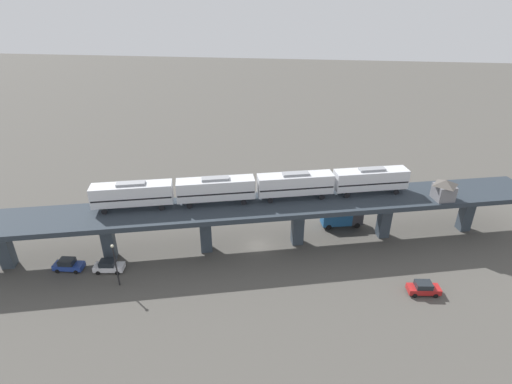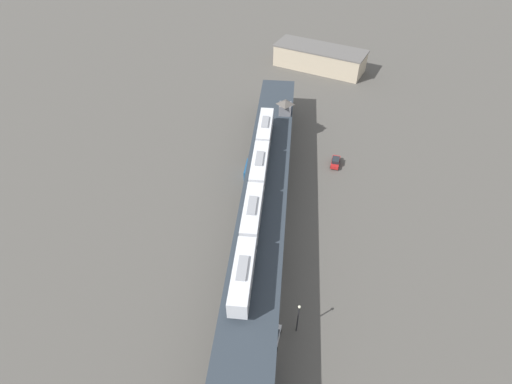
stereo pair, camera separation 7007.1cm
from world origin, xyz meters
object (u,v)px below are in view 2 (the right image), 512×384
Objects in this scene: subway_train at (256,188)px; delivery_truck at (251,169)px; warehouse_building at (320,58)px; signal_hut at (285,107)px; street_car_red at (335,162)px; street_lamp at (298,316)px; street_car_blue at (262,378)px; street_car_white at (273,338)px.

delivery_truck is at bearing 114.94° from subway_train.
signal_hut is at bearing -87.34° from warehouse_building.
street_lamp is at bearing -85.22° from street_car_red.
signal_hut is 0.53× the size of delivery_truck.
subway_train reaches higher than delivery_truck.
street_car_red and street_car_blue have the same top height.
subway_train is 12.34× the size of signal_hut.
street_car_white is 39.39m from delivery_truck.
subway_train is at bearing 117.31° from street_car_white.
subway_train is 72.98m from warehouse_building.
street_car_white is at bearing -134.76° from street_lamp.
subway_train is at bearing -112.17° from street_car_red.
signal_hut reaches higher than street_car_white.
street_lamp reaches higher than street_car_red.
signal_hut is 53.38m from street_car_white.
street_car_blue is at bearing -104.80° from street_lamp.
street_car_white is 1.02× the size of street_car_blue.
signal_hut is at bearing 97.93° from subway_train.
street_car_red is (10.05, 24.67, -9.35)m from subway_train.
street_car_white is 0.16× the size of warehouse_building.
street_car_white is (10.78, -20.88, -9.35)m from subway_train.
subway_train is at bearing -82.07° from signal_hut.
signal_hut is 51.16m from street_lamp.
warehouse_building is (-1.99, 42.74, -6.14)m from signal_hut.
warehouse_building is at bearing 89.43° from delivery_truck.
signal_hut reaches higher than street_lamp.
street_car_white is at bearing -79.73° from warehouse_building.
signal_hut reaches higher than delivery_truck.
street_lamp is 0.24× the size of warehouse_building.
street_lamp is (17.75, -47.67, -5.44)m from signal_hut.
street_car_white is at bearing -73.56° from signal_hut.
street_lamp is at bearing -77.68° from warehouse_building.
street_car_blue is at bearing -67.44° from subway_train.
street_car_red is (14.18, -4.98, -8.61)m from signal_hut.
delivery_truck reaches higher than street_car_blue.
street_lamp is at bearing -57.92° from delivery_truck.
delivery_truck is 58.02m from warehouse_building.
street_car_blue is (1.19, -51.71, 0.00)m from street_car_red.
signal_hut is 0.57× the size of street_lamp.
signal_hut is 0.88× the size of street_car_blue.
street_car_blue is 100.97m from warehouse_building.
signal_hut is at bearing 106.44° from street_car_white.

